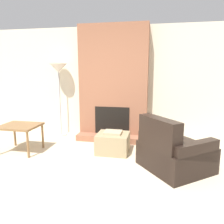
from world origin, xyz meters
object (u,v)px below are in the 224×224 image
Objects in this scene: ottoman at (113,143)px; armchair at (172,153)px; side_table at (20,128)px; floor_lamp_left at (58,72)px.

ottoman is 0.46× the size of armchair.
side_table is (-1.81, -0.30, 0.27)m from ottoman.
floor_lamp_left is (0.31, 1.20, 1.08)m from side_table.
floor_lamp_left is at bearing 149.02° from ottoman.
ottoman is 0.84× the size of side_table.
armchair is 1.81× the size of side_table.
side_table is (-2.89, 0.23, 0.20)m from armchair.
side_table is at bearing -104.26° from floor_lamp_left.
ottoman is 0.35× the size of floor_lamp_left.
ottoman is at bearing -30.98° from floor_lamp_left.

